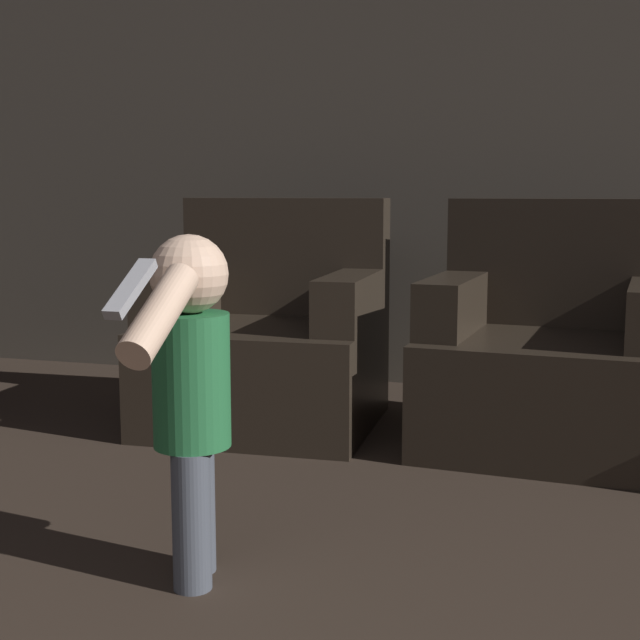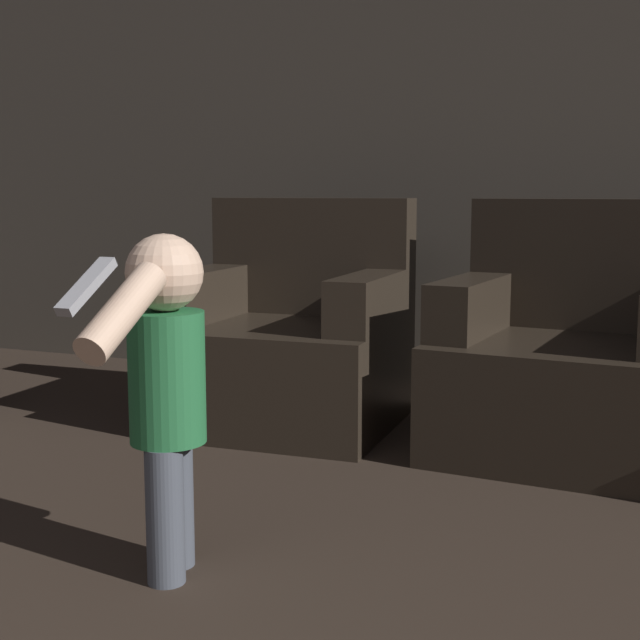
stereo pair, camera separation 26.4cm
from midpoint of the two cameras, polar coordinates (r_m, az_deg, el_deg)
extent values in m
cube|color=#51493F|center=(4.20, 3.97, 13.62)|extent=(8.40, 0.05, 2.60)
cube|color=black|center=(3.47, -5.75, -3.53)|extent=(0.87, 0.81, 0.40)
cube|color=black|center=(3.70, -4.22, 4.10)|extent=(0.85, 0.20, 0.48)
cube|color=black|center=(3.55, -10.99, 1.54)|extent=(0.19, 0.62, 0.20)
cube|color=black|center=(3.32, -0.28, 1.24)|extent=(0.19, 0.62, 0.20)
cube|color=black|center=(3.23, 12.07, -4.58)|extent=(0.90, 0.84, 0.40)
cube|color=black|center=(3.46, 13.07, 3.62)|extent=(0.85, 0.22, 0.48)
cube|color=black|center=(3.24, 6.27, 1.01)|extent=(0.20, 0.63, 0.20)
cylinder|color=#474C56|center=(2.12, -11.86, -12.53)|extent=(0.09, 0.09, 0.32)
cylinder|color=#474C56|center=(2.21, -11.39, -11.63)|extent=(0.09, 0.09, 0.32)
cylinder|color=#236638|center=(2.07, -11.88, -3.83)|extent=(0.18, 0.18, 0.31)
sphere|color=beige|center=(2.04, -12.08, 2.88)|extent=(0.18, 0.18, 0.18)
cylinder|color=beige|center=(2.18, -11.34, -3.55)|extent=(0.07, 0.07, 0.26)
cylinder|color=beige|center=(1.84, -14.34, 0.32)|extent=(0.07, 0.26, 0.19)
cube|color=#99999E|center=(1.74, -16.32, 1.94)|extent=(0.04, 0.16, 0.10)
camera|label=1|loc=(0.13, -92.86, -0.42)|focal=50.00mm
camera|label=2|loc=(0.13, 87.14, 0.42)|focal=50.00mm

